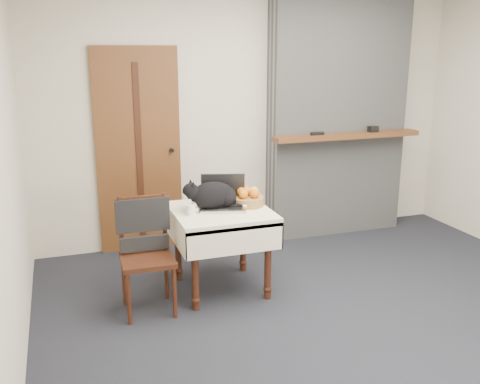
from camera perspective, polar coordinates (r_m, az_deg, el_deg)
The scene contains 12 objects.
ground at distance 4.23m, azimuth 10.99°, elevation -13.00°, with size 4.50×4.50×0.00m, color black.
room_shell at distance 4.15m, azimuth 9.00°, elevation 12.02°, with size 4.52×4.01×2.61m.
door at distance 5.32m, azimuth -10.77°, elevation 4.28°, with size 0.82×0.10×2.00m.
chimney at distance 5.83m, azimuth 10.33°, elevation 8.19°, with size 1.62×0.48×2.60m.
side_table at distance 4.40m, azimuth -2.06°, elevation -3.29°, with size 0.78×0.78×0.70m.
laptop at distance 4.40m, azimuth -1.82°, elevation -0.81°, with size 0.44×0.40×0.27m.
cat at distance 4.34m, azimuth -2.85°, elevation -0.41°, with size 0.54×0.23×0.26m.
cream_jar at distance 4.23m, azimuth -5.26°, elevation -1.92°, with size 0.07×0.07×0.08m, color white.
pill_bottle at distance 4.26m, azimuth 0.51°, elevation -1.82°, with size 0.03×0.03×0.07m.
fruit_basket at distance 4.46m, azimuth 0.85°, elevation -0.69°, with size 0.26×0.26×0.15m.
desk_clutter at distance 4.47m, azimuth -0.05°, elevation -1.39°, with size 0.14×0.02×0.01m, color black.
chair at distance 4.17m, azimuth -10.12°, elevation -4.83°, with size 0.41×0.40×0.89m.
Camera 1 is at (-1.94, -3.21, 1.97)m, focal length 40.00 mm.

